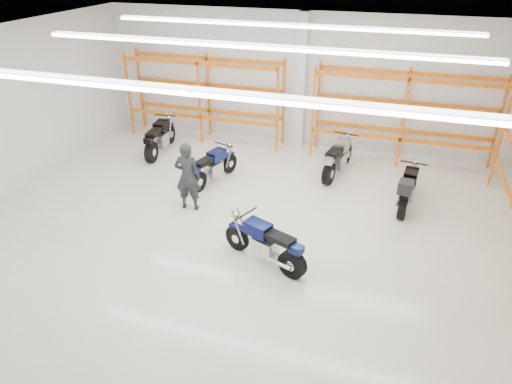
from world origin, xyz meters
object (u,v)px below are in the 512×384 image
(motorcycle_back_d, at_px, (407,190))
(standing_man, at_px, (188,177))
(motorcycle_back_b, at_px, (212,168))
(motorcycle_back_a, at_px, (159,139))
(motorcycle_back_c, at_px, (337,159))
(structural_column, at_px, (301,83))
(motorcycle_main, at_px, (267,245))

(motorcycle_back_d, bearing_deg, standing_man, -162.22)
(motorcycle_back_b, height_order, motorcycle_back_d, motorcycle_back_d)
(motorcycle_back_a, xyz_separation_m, motorcycle_back_d, (8.08, -1.28, 0.01))
(motorcycle_back_a, distance_m, motorcycle_back_d, 8.18)
(standing_man, bearing_deg, motorcycle_back_b, -97.64)
(motorcycle_back_c, bearing_deg, motorcycle_back_a, -178.04)
(motorcycle_back_b, distance_m, structural_column, 4.40)
(motorcycle_back_b, bearing_deg, standing_man, -89.98)
(motorcycle_back_d, xyz_separation_m, structural_column, (-3.75, 3.41, 1.69))
(motorcycle_back_c, bearing_deg, motorcycle_back_d, -35.26)
(standing_man, bearing_deg, motorcycle_back_c, -144.29)
(motorcycle_main, distance_m, motorcycle_back_a, 7.10)
(motorcycle_main, relative_size, motorcycle_back_c, 0.91)
(structural_column, bearing_deg, motorcycle_back_b, -116.45)
(motorcycle_main, relative_size, standing_man, 1.11)
(motorcycle_back_b, relative_size, standing_man, 1.10)
(motorcycle_back_c, xyz_separation_m, standing_man, (-3.45, -3.26, 0.41))
(motorcycle_back_d, relative_size, standing_man, 1.19)
(motorcycle_back_a, bearing_deg, motorcycle_back_d, -8.97)
(motorcycle_main, distance_m, motorcycle_back_d, 4.52)
(motorcycle_back_a, bearing_deg, motorcycle_main, -42.47)
(motorcycle_back_a, distance_m, motorcycle_back_b, 2.94)
(motorcycle_main, xyz_separation_m, motorcycle_back_b, (-2.70, 3.31, -0.02))
(motorcycle_back_c, distance_m, standing_man, 4.77)
(motorcycle_main, xyz_separation_m, structural_column, (-0.90, 6.92, 1.74))
(motorcycle_back_b, xyz_separation_m, standing_man, (0.00, -1.57, 0.46))
(motorcycle_back_a, bearing_deg, motorcycle_back_b, -30.34)
(motorcycle_main, bearing_deg, structural_column, 97.44)
(motorcycle_back_a, height_order, standing_man, standing_man)
(motorcycle_back_c, bearing_deg, motorcycle_back_b, -153.93)
(motorcycle_back_a, distance_m, motorcycle_back_c, 5.99)
(motorcycle_main, height_order, motorcycle_back_d, motorcycle_back_d)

